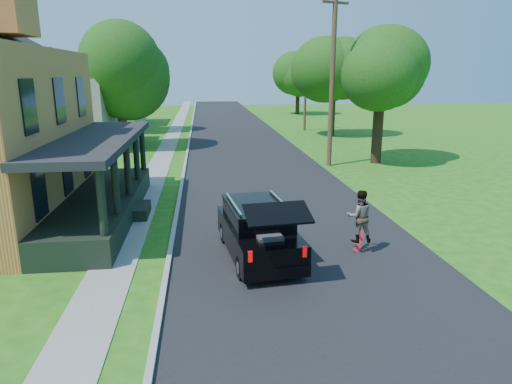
{
  "coord_description": "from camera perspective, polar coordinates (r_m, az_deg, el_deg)",
  "views": [
    {
      "loc": [
        -2.96,
        -11.2,
        5.34
      ],
      "look_at": [
        -1.29,
        3.0,
        1.62
      ],
      "focal_mm": 32.0,
      "sensor_mm": 36.0,
      "label": 1
    }
  ],
  "objects": [
    {
      "name": "front_walk",
      "position": [
        19.16,
        -26.39,
        -3.15
      ],
      "size": [
        6.5,
        1.2,
        0.03
      ],
      "primitive_type": "cube",
      "color": "gray",
      "rests_on": "ground"
    },
    {
      "name": "tree_left_far",
      "position": [
        44.17,
        -16.81,
        15.72
      ],
      "size": [
        7.27,
        7.42,
        10.01
      ],
      "rotation": [
        0.0,
        0.0,
        -0.25
      ],
      "color": "black",
      "rests_on": "ground"
    },
    {
      "name": "utility_pole_far",
      "position": [
        44.46,
        6.2,
        12.57
      ],
      "size": [
        1.44,
        0.52,
        7.39
      ],
      "rotation": [
        0.0,
        0.0,
        0.29
      ],
      "color": "#4B3723",
      "rests_on": "ground"
    },
    {
      "name": "ground",
      "position": [
        12.75,
        7.47,
        -10.29
      ],
      "size": [
        140.0,
        140.0,
        0.0
      ],
      "primitive_type": "plane",
      "color": "#1D6313",
      "rests_on": "ground"
    },
    {
      "name": "tree_right_near",
      "position": [
        28.67,
        15.3,
        14.43
      ],
      "size": [
        6.39,
        5.93,
        8.21
      ],
      "rotation": [
        0.0,
        0.0,
        0.28
      ],
      "color": "black",
      "rests_on": "ground"
    },
    {
      "name": "skateboarder",
      "position": [
        14.13,
        12.81,
        -2.96
      ],
      "size": [
        0.82,
        0.66,
        1.62
      ],
      "rotation": [
        0.0,
        0.0,
        3.08
      ],
      "color": "black",
      "rests_on": "ground"
    },
    {
      "name": "black_suv",
      "position": [
        13.56,
        0.29,
        -4.83
      ],
      "size": [
        2.26,
        4.8,
        2.16
      ],
      "rotation": [
        0.0,
        0.0,
        0.11
      ],
      "color": "black",
      "rests_on": "ground"
    },
    {
      "name": "curb",
      "position": [
        31.67,
        -8.6,
        4.73
      ],
      "size": [
        0.15,
        120.0,
        0.12
      ],
      "primitive_type": "cube",
      "color": "#989893",
      "rests_on": "ground"
    },
    {
      "name": "utility_pole_near",
      "position": [
        27.17,
        9.51,
        13.77
      ],
      "size": [
        1.66,
        0.7,
        9.76
      ],
      "rotation": [
        0.0,
        0.0,
        0.34
      ],
      "color": "#4B3723",
      "rests_on": "ground"
    },
    {
      "name": "skateboard",
      "position": [
        14.62,
        12.77,
        -6.08
      ],
      "size": [
        0.52,
        0.54,
        0.69
      ],
      "rotation": [
        0.0,
        0.0,
        0.06
      ],
      "color": "red",
      "rests_on": "ground"
    },
    {
      "name": "sidewalk",
      "position": [
        31.76,
        -11.41,
        4.64
      ],
      "size": [
        1.3,
        120.0,
        0.03
      ],
      "primitive_type": "cube",
      "color": "gray",
      "rests_on": "ground"
    },
    {
      "name": "neighbor_house_mid",
      "position": [
        36.76,
        -23.87,
        11.6
      ],
      "size": [
        12.78,
        12.78,
        8.3
      ],
      "color": "#ACAA99",
      "rests_on": "ground"
    },
    {
      "name": "tree_right_far",
      "position": [
        62.53,
        5.27,
        14.75
      ],
      "size": [
        6.57,
        6.69,
        8.56
      ],
      "rotation": [
        0.0,
        0.0,
        -0.27
      ],
      "color": "black",
      "rests_on": "ground"
    },
    {
      "name": "street",
      "position": [
        31.79,
        -1.26,
        4.93
      ],
      "size": [
        8.0,
        120.0,
        0.02
      ],
      "primitive_type": "cube",
      "color": "black",
      "rests_on": "ground"
    },
    {
      "name": "tree_right_mid",
      "position": [
        41.0,
        9.63,
        15.38
      ],
      "size": [
        6.91,
        6.71,
        9.21
      ],
      "rotation": [
        0.0,
        0.0,
        0.21
      ],
      "color": "black",
      "rests_on": "ground"
    },
    {
      "name": "neighbor_house_far",
      "position": [
        52.28,
        -18.79,
        12.6
      ],
      "size": [
        12.78,
        12.78,
        8.3
      ],
      "color": "#ACAA99",
      "rests_on": "ground"
    },
    {
      "name": "tree_left_mid",
      "position": [
        33.82,
        -16.94,
        14.88
      ],
      "size": [
        8.29,
        8.07,
        9.34
      ],
      "rotation": [
        0.0,
        0.0,
        0.39
      ],
      "color": "black",
      "rests_on": "ground"
    }
  ]
}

